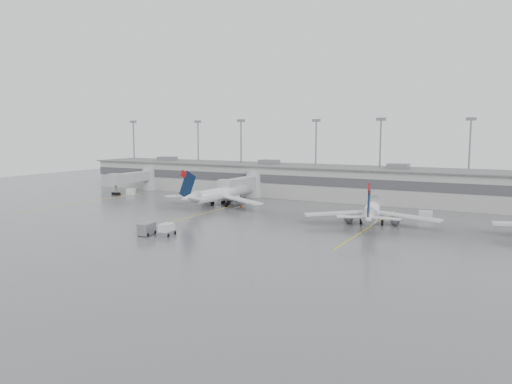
% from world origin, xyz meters
% --- Properties ---
extents(ground, '(260.00, 260.00, 0.00)m').
position_xyz_m(ground, '(0.00, 0.00, 0.00)').
color(ground, '#4E4E51').
rests_on(ground, ground).
extents(terminal, '(152.00, 17.00, 9.45)m').
position_xyz_m(terminal, '(-0.01, 57.98, 4.17)').
color(terminal, '#A7A7A2').
rests_on(terminal, ground).
extents(light_masts, '(142.40, 8.00, 20.60)m').
position_xyz_m(light_masts, '(0.00, 63.75, 12.03)').
color(light_masts, gray).
rests_on(light_masts, ground).
extents(jet_bridge_left, '(4.00, 17.20, 7.00)m').
position_xyz_m(jet_bridge_left, '(-55.50, 45.72, 3.87)').
color(jet_bridge_left, '#989A9D').
rests_on(jet_bridge_left, ground).
extents(jet_bridge_right, '(4.00, 17.20, 7.00)m').
position_xyz_m(jet_bridge_right, '(-20.50, 45.72, 3.87)').
color(jet_bridge_right, '#989A9D').
rests_on(jet_bridge_right, ground).
extents(stand_markings, '(105.25, 40.00, 0.01)m').
position_xyz_m(stand_markings, '(-0.00, 24.00, 0.01)').
color(stand_markings, '#D9C90C').
rests_on(stand_markings, ground).
extents(jet_mid_left, '(25.65, 28.83, 9.32)m').
position_xyz_m(jet_mid_left, '(-19.84, 32.40, 2.90)').
color(jet_mid_left, silver).
rests_on(jet_mid_left, ground).
extents(jet_mid_right, '(24.39, 27.61, 9.04)m').
position_xyz_m(jet_mid_right, '(17.17, 26.32, 2.81)').
color(jet_mid_right, silver).
rests_on(jet_mid_right, ground).
extents(baggage_tug, '(2.45, 3.41, 2.04)m').
position_xyz_m(baggage_tug, '(-10.40, 0.28, 0.79)').
color(baggage_tug, silver).
rests_on(baggage_tug, ground).
extents(baggage_cart, '(2.28, 3.44, 2.07)m').
position_xyz_m(baggage_cart, '(-13.60, -0.92, 1.08)').
color(baggage_cart, slate).
rests_on(baggage_cart, ground).
extents(gse_uld_a, '(2.69, 2.20, 1.65)m').
position_xyz_m(gse_uld_a, '(-52.66, 38.72, 0.82)').
color(gse_uld_a, silver).
rests_on(gse_uld_a, ground).
extents(gse_uld_b, '(3.14, 2.50, 1.95)m').
position_xyz_m(gse_uld_b, '(-19.50, 37.53, 0.98)').
color(gse_uld_b, silver).
rests_on(gse_uld_b, ground).
extents(gse_uld_c, '(2.74, 2.05, 1.78)m').
position_xyz_m(gse_uld_c, '(25.28, 35.78, 0.89)').
color(gse_uld_c, silver).
rests_on(gse_uld_c, ground).
extents(gse_loader, '(3.42, 4.20, 2.27)m').
position_xyz_m(gse_loader, '(-27.79, 47.69, 1.13)').
color(gse_loader, slate).
rests_on(gse_loader, ground).
extents(cone_a, '(0.37, 0.37, 0.60)m').
position_xyz_m(cone_a, '(-54.59, 37.06, 0.30)').
color(cone_a, '#E65204').
rests_on(cone_a, ground).
extents(cone_b, '(0.47, 0.47, 0.74)m').
position_xyz_m(cone_b, '(-14.51, 32.70, 0.37)').
color(cone_b, '#E65204').
rests_on(cone_b, ground).
extents(cone_c, '(0.38, 0.38, 0.60)m').
position_xyz_m(cone_c, '(17.41, 41.06, 0.30)').
color(cone_c, '#E65204').
rests_on(cone_c, ground).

